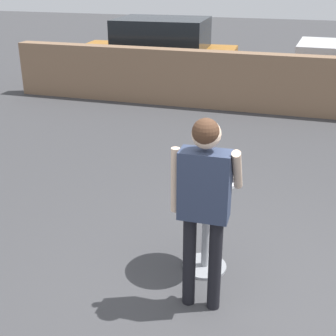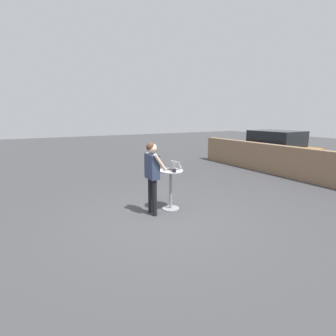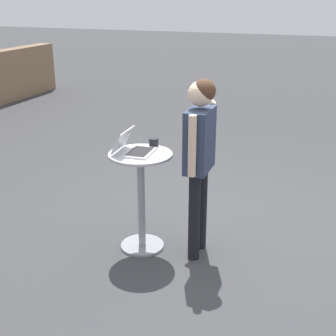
# 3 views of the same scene
# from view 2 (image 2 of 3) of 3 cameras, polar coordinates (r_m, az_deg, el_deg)

# --- Properties ---
(ground_plane) EXTENTS (50.00, 50.00, 0.00)m
(ground_plane) POSITION_cam_2_polar(r_m,az_deg,el_deg) (5.87, -1.22, -11.49)
(ground_plane) COLOR #3D3D3F
(pavement_kerb) EXTENTS (12.18, 0.35, 1.15)m
(pavement_kerb) POSITION_cam_2_polar(r_m,az_deg,el_deg) (10.04, 31.37, -0.07)
(pavement_kerb) COLOR #84664C
(pavement_kerb) RESTS_ON ground_plane
(cafe_table) EXTENTS (0.60, 0.60, 0.98)m
(cafe_table) POSITION_cam_2_polar(r_m,az_deg,el_deg) (6.40, 0.58, -3.79)
(cafe_table) COLOR gray
(cafe_table) RESTS_ON ground_plane
(laptop) EXTENTS (0.36, 0.36, 0.22)m
(laptop) POSITION_cam_2_polar(r_m,az_deg,el_deg) (6.33, 1.09, -0.01)
(laptop) COLOR silver
(laptop) RESTS_ON cafe_table
(coffee_mug) EXTENTS (0.12, 0.09, 0.08)m
(coffee_mug) POSITION_cam_2_polar(r_m,az_deg,el_deg) (6.08, 1.38, -0.55)
(coffee_mug) COLOR #232328
(coffee_mug) RESTS_ON cafe_table
(standing_person) EXTENTS (0.54, 0.38, 1.69)m
(standing_person) POSITION_cam_2_polar(r_m,az_deg,el_deg) (5.96, -3.49, -0.29)
(standing_person) COLOR black
(standing_person) RESTS_ON ground_plane
(parked_car_further_down) EXTENTS (3.91, 2.15, 1.60)m
(parked_car_further_down) POSITION_cam_2_polar(r_m,az_deg,el_deg) (13.17, 21.91, 4.11)
(parked_car_further_down) COLOR #B76B19
(parked_car_further_down) RESTS_ON ground_plane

